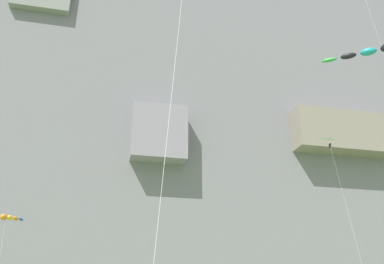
% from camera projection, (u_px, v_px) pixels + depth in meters
% --- Properties ---
extents(cliff_face, '(180.00, 24.40, 76.18)m').
position_uv_depth(cliff_face, '(152.00, 102.00, 74.22)').
color(cliff_face, gray).
rests_on(cliff_face, ground).
extents(kite_windsock_high_center, '(1.75, 5.55, 11.27)m').
position_uv_depth(kite_windsock_high_center, '(9.00, 218.00, 36.76)').
color(kite_windsock_high_center, orange).
rests_on(kite_windsock_high_center, ground).
extents(kite_delta_upper_mid, '(2.49, 6.22, 20.01)m').
position_uv_depth(kite_delta_upper_mid, '(333.00, 145.00, 43.65)').
color(kite_delta_upper_mid, white).
rests_on(kite_delta_upper_mid, ground).
extents(kite_windsock_upper_left, '(4.40, 6.45, 20.19)m').
position_uv_depth(kite_windsock_upper_left, '(370.00, 52.00, 27.99)').
color(kite_windsock_upper_left, black).
rests_on(kite_windsock_upper_left, ground).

